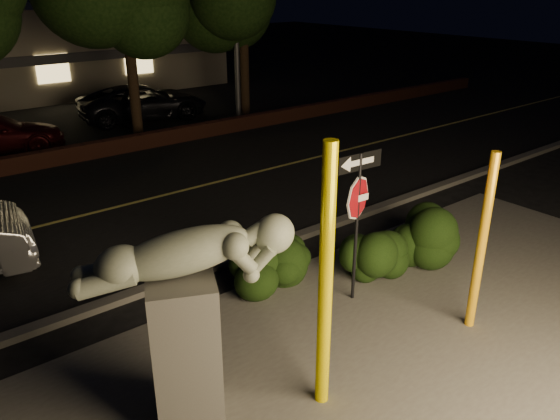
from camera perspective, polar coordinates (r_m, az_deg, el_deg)
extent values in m
plane|color=black|center=(16.82, -18.22, 3.96)|extent=(90.00, 90.00, 0.00)
cube|color=#4C4944|center=(8.44, 11.25, -14.91)|extent=(14.00, 6.00, 0.02)
cube|color=black|center=(14.19, -13.80, 1.03)|extent=(80.00, 8.00, 0.01)
cube|color=#B8A749|center=(14.18, -13.81, 1.08)|extent=(80.00, 0.12, 0.00)
cube|color=#4C4944|center=(10.87, -4.42, -4.96)|extent=(80.00, 0.25, 0.12)
cube|color=#431F15|center=(17.93, -19.84, 5.72)|extent=(40.00, 0.35, 0.50)
cube|color=black|center=(23.32, -24.57, 8.12)|extent=(40.00, 12.00, 0.01)
cube|color=#333338|center=(25.77, -27.07, 13.49)|extent=(22.00, 0.20, 0.40)
cube|color=#FFD87F|center=(26.35, -22.65, 13.48)|extent=(1.40, 0.08, 1.20)
cube|color=#FFD87F|center=(27.73, -14.55, 14.85)|extent=(1.40, 0.08, 1.20)
cylinder|color=black|center=(19.80, -15.12, 13.02)|extent=(0.36, 0.36, 4.00)
cylinder|color=black|center=(22.66, -3.73, 14.75)|extent=(0.36, 0.36, 3.90)
cylinder|color=#FFE400|center=(6.61, 4.78, -7.65)|extent=(0.18, 0.18, 3.54)
cylinder|color=#FEB215|center=(8.77, 20.32, -3.38)|extent=(0.15, 0.15, 2.90)
cylinder|color=black|center=(9.09, 7.98, -2.08)|extent=(0.06, 0.06, 2.64)
cube|color=white|center=(8.87, 8.17, 1.23)|extent=(0.40, 0.05, 0.11)
cube|color=black|center=(8.67, 8.40, 4.99)|extent=(0.89, 0.08, 0.28)
cube|color=white|center=(8.67, 8.40, 4.99)|extent=(0.56, 0.05, 0.11)
cube|color=#4C4944|center=(6.84, -9.80, -14.45)|extent=(1.04, 1.04, 2.01)
sphere|color=slate|center=(6.21, -0.61, -2.50)|extent=(0.47, 0.47, 0.47)
ellipsoid|color=black|center=(9.90, -0.18, -4.91)|extent=(2.08, 1.26, 1.01)
ellipsoid|color=black|center=(10.02, 8.65, -4.49)|extent=(1.87, 1.30, 1.11)
ellipsoid|color=black|center=(11.11, 15.33, -2.16)|extent=(1.88, 1.47, 1.15)
imported|color=black|center=(22.61, -14.09, 10.87)|extent=(5.24, 3.01, 1.38)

